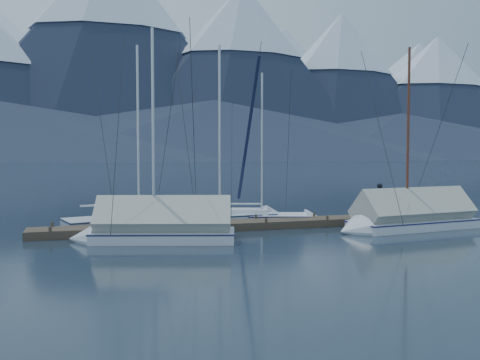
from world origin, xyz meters
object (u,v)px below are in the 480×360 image
sailboat_open_right (270,219)px  sailboat_open_left (149,221)px  sailboat_covered_far (151,230)px  person (380,199)px  sailboat_open_mid (229,219)px  sailboat_covered_near (404,220)px

sailboat_open_right → sailboat_open_left: bearing=170.3°
sailboat_open_left → sailboat_open_right: size_ratio=1.15×
sailboat_covered_far → person: 12.08m
sailboat_open_mid → sailboat_covered_near: (6.82, -4.52, 0.28)m
sailboat_open_left → sailboat_covered_far: 4.92m
sailboat_open_mid → sailboat_open_right: (1.98, -0.45, -0.02)m
sailboat_covered_near → sailboat_covered_far: bearing=179.0°
person → sailboat_open_right: bearing=86.3°
sailboat_open_left → sailboat_covered_near: sailboat_open_left is taller
sailboat_open_right → sailboat_covered_far: bearing=-148.6°
sailboat_open_right → sailboat_covered_far: sailboat_covered_far is taller
sailboat_open_mid → person: sailboat_open_mid is taller
sailboat_open_right → person: sailboat_open_right is taller
sailboat_open_left → sailboat_covered_far: sailboat_open_left is taller
sailboat_covered_near → person: 2.97m
sailboat_open_left → sailboat_open_mid: 3.90m
sailboat_open_right → sailboat_covered_near: sailboat_covered_near is taller
sailboat_covered_near → person: size_ratio=5.79×
sailboat_open_left → person: 11.52m
sailboat_open_right → sailboat_covered_near: 6.33m
sailboat_open_left → sailboat_open_right: 5.93m
sailboat_open_mid → person: 7.65m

